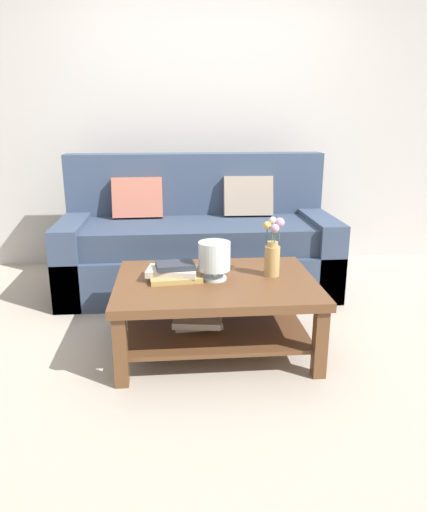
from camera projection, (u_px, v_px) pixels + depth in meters
ground_plane at (225, 329)px, 3.15m from camera, size 10.00×10.00×0.00m
back_wall at (206, 116)px, 4.34m from camera, size 6.40×0.12×2.70m
couch at (198, 243)px, 3.84m from camera, size 2.12×0.90×1.06m
coffee_table at (215, 299)px, 2.80m from camera, size 1.16×0.84×0.44m
book_stack_main at (174, 272)px, 2.77m from camera, size 0.33×0.24×0.10m
glass_hurricane_vase at (214, 257)px, 2.74m from camera, size 0.19×0.19×0.22m
flower_pitcher at (273, 251)px, 2.80m from camera, size 0.13×0.10×0.35m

